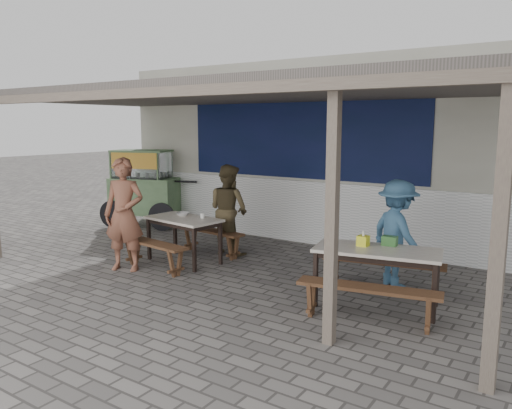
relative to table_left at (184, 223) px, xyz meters
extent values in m
plane|color=slate|center=(1.03, -0.61, -0.67)|extent=(60.00, 60.00, 0.00)
cube|color=beige|center=(1.03, 2.99, 1.08)|extent=(9.00, 1.20, 3.50)
cube|color=white|center=(1.03, 2.36, -0.07)|extent=(9.00, 0.10, 1.20)
cube|color=#0E1444|center=(0.83, 2.37, 1.38)|extent=(5.00, 0.03, 1.60)
cube|color=#57504B|center=(1.03, 0.39, 2.08)|extent=(9.00, 4.20, 0.12)
cube|color=#7C6F5E|center=(1.03, -1.66, 1.98)|extent=(9.00, 0.12, 0.12)
cube|color=#7C6F5E|center=(4.93, -1.61, 0.68)|extent=(0.12, 0.12, 2.70)
cube|color=#7C6F5E|center=(3.38, -1.51, 0.68)|extent=(0.11, 0.11, 2.70)
cube|color=white|center=(0.00, 0.00, 0.06)|extent=(1.33, 0.84, 0.04)
cube|color=black|center=(0.00, 0.00, 0.00)|extent=(1.22, 0.73, 0.06)
cube|color=black|center=(-0.60, -0.21, -0.31)|extent=(0.05, 0.05, 0.71)
cube|color=black|center=(0.53, -0.35, -0.31)|extent=(0.05, 0.05, 0.71)
cube|color=black|center=(-0.53, 0.35, -0.31)|extent=(0.05, 0.05, 0.71)
cube|color=black|center=(0.60, 0.21, -0.31)|extent=(0.05, 0.05, 0.71)
cube|color=brown|center=(-0.08, -0.62, -0.24)|extent=(1.38, 0.45, 0.04)
cube|color=brown|center=(-0.60, -0.56, -0.46)|extent=(0.08, 0.28, 0.41)
cube|color=brown|center=(0.45, -0.69, -0.46)|extent=(0.08, 0.28, 0.41)
cube|color=brown|center=(0.08, 0.62, -0.24)|extent=(1.38, 0.45, 0.04)
cube|color=brown|center=(-0.45, 0.69, -0.46)|extent=(0.08, 0.28, 0.41)
cube|color=brown|center=(0.60, 0.56, -0.46)|extent=(0.08, 0.28, 0.41)
cube|color=white|center=(3.40, -0.21, 0.06)|extent=(1.64, 0.99, 0.04)
cube|color=black|center=(3.40, -0.21, 0.00)|extent=(1.52, 0.87, 0.06)
cube|color=black|center=(2.77, -0.64, -0.31)|extent=(0.05, 0.05, 0.71)
cube|color=black|center=(4.15, -0.35, -0.31)|extent=(0.05, 0.05, 0.71)
cube|color=black|center=(2.66, -0.07, -0.31)|extent=(0.05, 0.05, 0.71)
cube|color=black|center=(4.03, 0.21, -0.31)|extent=(0.05, 0.05, 0.71)
cube|color=brown|center=(3.52, -0.80, -0.24)|extent=(1.65, 0.60, 0.04)
cube|color=brown|center=(2.87, -0.94, -0.46)|extent=(0.11, 0.28, 0.41)
cube|color=brown|center=(4.17, -0.67, -0.46)|extent=(0.11, 0.28, 0.41)
cube|color=brown|center=(3.28, 0.38, -0.24)|extent=(1.65, 0.60, 0.04)
cube|color=brown|center=(2.63, 0.24, -0.46)|extent=(0.11, 0.28, 0.41)
cube|color=brown|center=(3.93, 0.51, -0.46)|extent=(0.11, 0.28, 0.41)
cube|color=#6C8E5F|center=(-2.77, 1.79, 0.04)|extent=(1.64, 1.18, 0.76)
cube|color=#6C8E5F|center=(-2.77, 1.79, -0.36)|extent=(1.57, 1.13, 0.05)
cylinder|color=black|center=(-3.21, 1.21, -0.36)|extent=(0.60, 0.24, 0.61)
cylinder|color=black|center=(-2.07, 1.58, -0.36)|extent=(0.60, 0.24, 0.61)
cube|color=silver|center=(-2.82, 1.77, 0.72)|extent=(1.34, 1.00, 0.60)
cube|color=#6C8E5F|center=(-2.82, 1.77, 1.02)|extent=(1.40, 1.05, 0.04)
cube|color=#D96033|center=(-2.71, 1.44, 0.83)|extent=(1.04, 0.36, 0.35)
cylinder|color=black|center=(-1.94, 2.06, 0.37)|extent=(0.74, 0.28, 0.04)
imported|color=brown|center=(-0.46, -0.85, 0.22)|extent=(0.76, 0.64, 1.78)
imported|color=#4E4129|center=(0.31, 0.83, 0.13)|extent=(0.87, 0.73, 1.59)
imported|color=teal|center=(3.34, 0.72, 0.09)|extent=(1.13, 1.02, 1.52)
cube|color=yellow|center=(3.20, -0.17, 0.15)|extent=(0.13, 0.13, 0.13)
cube|color=#367032|center=(3.47, 0.03, 0.14)|extent=(0.19, 0.13, 0.12)
cylinder|color=white|center=(0.27, 0.16, 0.12)|extent=(0.07, 0.07, 0.08)
imported|color=white|center=(-0.15, 0.15, 0.11)|extent=(0.29, 0.29, 0.05)
camera|label=1|loc=(5.50, -6.04, 1.61)|focal=35.00mm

